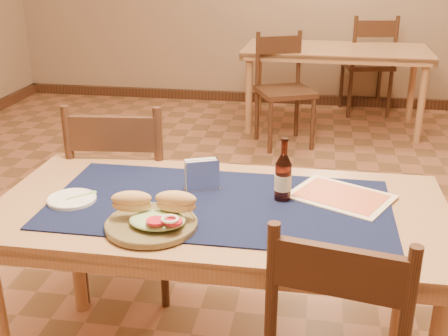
% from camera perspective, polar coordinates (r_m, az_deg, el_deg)
% --- Properties ---
extents(main_table, '(1.60, 0.80, 0.75)m').
position_cam_1_polar(main_table, '(2.03, -0.47, -5.82)').
color(main_table, '#AC7551').
rests_on(main_table, ground).
extents(placemat, '(1.20, 0.60, 0.01)m').
position_cam_1_polar(placemat, '(1.99, -0.48, -3.64)').
color(placemat, '#10163D').
rests_on(placemat, main_table).
extents(baseboard, '(6.00, 7.00, 0.10)m').
position_cam_1_polar(baseboard, '(3.02, 2.23, -9.35)').
color(baseboard, '#432618').
rests_on(baseboard, ground).
extents(back_table, '(1.67, 0.86, 0.75)m').
position_cam_1_polar(back_table, '(5.31, 11.27, 11.02)').
color(back_table, '#AC7551').
rests_on(back_table, ground).
extents(chair_main_far, '(0.50, 0.50, 0.98)m').
position_cam_1_polar(chair_main_far, '(2.69, -9.91, -2.65)').
color(chair_main_far, '#432618').
rests_on(chair_main_far, ground).
extents(chair_back_near, '(0.57, 0.57, 0.94)m').
position_cam_1_polar(chair_back_near, '(4.83, 6.06, 8.10)').
color(chair_back_near, '#432618').
rests_on(chair_back_near, ground).
extents(chair_back_far, '(0.53, 0.53, 1.00)m').
position_cam_1_polar(chair_back_far, '(5.88, 14.46, 10.27)').
color(chair_back_far, '#432618').
rests_on(chair_back_far, ground).
extents(sandwich_plate, '(0.30, 0.30, 0.11)m').
position_cam_1_polar(sandwich_plate, '(1.83, -7.18, -5.08)').
color(sandwich_plate, brown).
rests_on(sandwich_plate, placemat).
extents(side_plate, '(0.17, 0.17, 0.01)m').
position_cam_1_polar(side_plate, '(2.08, -15.21, -3.04)').
color(side_plate, white).
rests_on(side_plate, placemat).
extents(fork, '(0.09, 0.09, 0.00)m').
position_cam_1_polar(fork, '(2.08, -14.03, -2.64)').
color(fork, '#7FC56C').
rests_on(fork, side_plate).
extents(beer_bottle, '(0.06, 0.06, 0.23)m').
position_cam_1_polar(beer_bottle, '(2.00, 6.02, -0.93)').
color(beer_bottle, '#47160C').
rests_on(beer_bottle, placemat).
extents(napkin_holder, '(0.14, 0.10, 0.12)m').
position_cam_1_polar(napkin_holder, '(2.08, -2.25, -0.77)').
color(napkin_holder, silver).
rests_on(napkin_holder, placemat).
extents(menu_card, '(0.42, 0.38, 0.01)m').
position_cam_1_polar(menu_card, '(2.08, 11.78, -2.81)').
color(menu_card, beige).
rests_on(menu_card, placemat).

